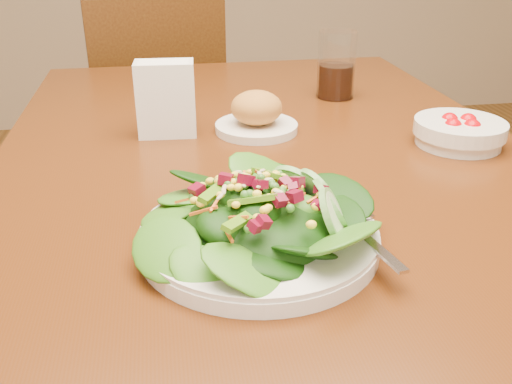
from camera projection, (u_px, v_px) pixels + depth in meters
dining_table at (271, 213)px, 0.97m from camera, size 0.90×1.40×0.75m
chair_far at (158, 128)px, 1.88m from camera, size 0.48×0.48×0.91m
salad_plate at (267, 222)px, 0.67m from camera, size 0.29×0.28×0.08m
bread_plate at (256, 115)px, 1.03m from camera, size 0.15×0.15×0.08m
tomato_bowl at (459, 132)px, 0.98m from camera, size 0.15×0.15×0.05m
drinking_glass at (336, 70)px, 1.22m from camera, size 0.08×0.08×0.14m
napkin_holder at (166, 97)px, 1.00m from camera, size 0.11×0.06×0.13m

